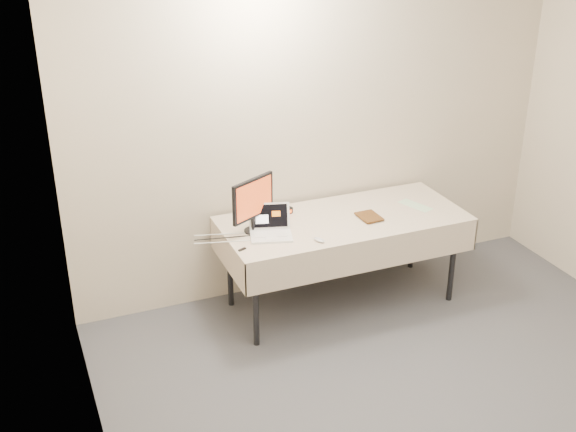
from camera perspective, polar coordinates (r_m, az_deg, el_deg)
name	(u,v)px	position (r m, az deg, el deg)	size (l,w,h in m)	color
back_wall	(320,123)	(5.62, 2.54, 7.33)	(4.00, 0.10, 2.70)	beige
table	(343,225)	(5.49, 4.39, -0.74)	(1.86, 0.81, 0.74)	black
laptop	(270,228)	(5.18, -1.40, -0.93)	(0.36, 0.35, 0.20)	white
monitor	(253,201)	(5.14, -2.78, 1.20)	(0.36, 0.21, 0.41)	black
book	(361,207)	(5.40, 5.78, 0.68)	(0.15, 0.02, 0.20)	brown
alarm_clock	(285,212)	(5.49, -0.20, 0.35)	(0.13, 0.09, 0.05)	black
clicker	(319,240)	(5.09, 2.48, -1.90)	(0.05, 0.10, 0.02)	silver
paper_form	(415,205)	(5.75, 10.02, 0.83)	(0.11, 0.28, 0.00)	#C2E8B8
usb_dongle	(242,249)	(4.98, -3.65, -2.65)	(0.06, 0.02, 0.01)	black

